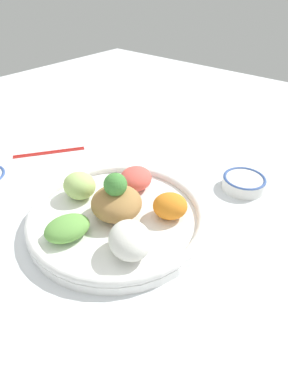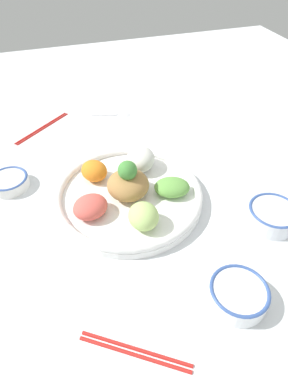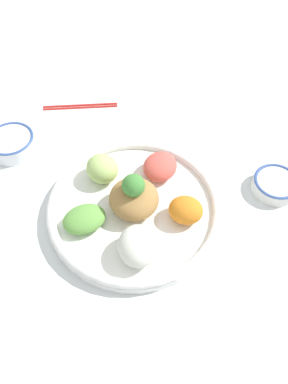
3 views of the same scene
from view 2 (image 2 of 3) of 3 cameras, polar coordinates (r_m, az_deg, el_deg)
name	(u,v)px [view 2 (image 2 of 3)]	position (r m, az deg, el deg)	size (l,w,h in m)	color
ground_plane	(119,197)	(0.85, -4.54, -0.95)	(2.40, 2.40, 0.00)	white
salad_platter	(129,192)	(0.82, -2.75, 0.04)	(0.38, 0.38, 0.12)	white
sauce_bowl_red	(272,215)	(0.83, 21.88, -3.83)	(0.12, 0.12, 0.05)	white
rice_bowl_blue	(238,294)	(0.67, 16.41, -17.02)	(0.12, 0.12, 0.04)	white
sauce_bowl_dark	(9,182)	(0.94, -22.87, 1.73)	(0.10, 0.10, 0.03)	white
chopsticks_pair_near	(42,127)	(1.17, -17.61, 10.90)	(0.16, 0.19, 0.01)	red
chopsticks_pair_far	(135,351)	(0.62, -1.62, -26.42)	(0.13, 0.18, 0.01)	red
serving_spoon_main	(117,114)	(1.20, -4.89, 13.59)	(0.06, 0.14, 0.01)	silver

